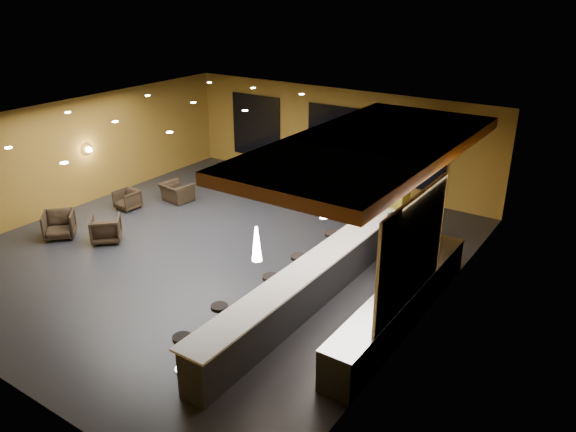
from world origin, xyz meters
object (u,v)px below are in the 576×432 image
Objects in this scene: column at (398,179)px; bar_stool_5 at (352,227)px; armchair_b at (106,229)px; bar_stool_3 at (299,266)px; bar_stool_2 at (271,287)px; bar_stool_4 at (332,243)px; pendant_0 at (257,244)px; pendant_2 at (374,173)px; armchair_c at (127,200)px; staff_a at (391,246)px; armchair_a at (59,225)px; bar_stool_1 at (220,317)px; armchair_d at (177,192)px; pendant_1 at (324,203)px; prep_counter at (401,304)px; bar_counter at (311,285)px; bar_stool_0 at (183,348)px; staff_b at (407,239)px; staff_c at (423,240)px.

bar_stool_5 is at bearing -124.15° from column.
bar_stool_3 reaches higher than armchair_b.
column reaches higher than bar_stool_2.
bar_stool_3 is at bearing -90.92° from bar_stool_4.
bar_stool_2 is at bearing -97.80° from column.
pendant_2 is at bearing 90.00° from pendant_0.
bar_stool_3 is at bearing -4.85° from armchair_c.
armchair_a is (-8.91, -3.20, -0.47)m from staff_a.
bar_stool_1 is 5.58m from bar_stool_5.
armchair_d is (-8.15, 0.81, -0.54)m from staff_a.
bar_stool_1 is (7.16, -3.77, 0.16)m from armchair_c.
pendant_2 reaches higher than bar_stool_1.
pendant_1 is 2.47m from staff_a.
staff_a is (0.92, -0.76, -1.49)m from pendant_2.
bar_stool_3 is (-2.73, 0.09, 0.08)m from prep_counter.
column is at bearing 90.00° from bar_counter.
armchair_a reaches higher than bar_stool_0.
bar_stool_4 is (-1.74, -0.84, -0.24)m from staff_b.
pendant_1 is at bearing -7.15° from bar_stool_3.
pendant_0 is at bearing 8.44° from bar_stool_1.
staff_a is 8.21m from armchair_d.
armchair_c is at bearing 163.21° from bar_stool_2.
bar_stool_5 is (-1.82, 0.45, -0.27)m from staff_b.
bar_stool_0 is (6.46, -6.41, 0.17)m from armchair_d.
bar_stool_4 is (-0.70, 2.16, 0.03)m from bar_counter.
bar_stool_3 is (7.26, 1.56, 0.12)m from armchair_a.
armchair_a is 7.28m from bar_stool_2.
pendant_1 reaches higher than armchair_b.
bar_stool_5 is at bearing 150.27° from pendant_2.
pendant_0 is at bearing -90.00° from pendant_1.
staff_b is (1.04, 2.99, 0.27)m from bar_counter.
pendant_0 is 5.34m from staff_b.
prep_counter is 3.42× the size of staff_c.
bar_stool_4 is (-1.62, -0.08, -0.33)m from staff_a.
armchair_d is at bearing 135.22° from bar_stool_0.
armchair_b is at bearing -172.34° from staff_c.
pendant_1 is at bearing -90.00° from pendant_2.
bar_stool_2 is 0.99× the size of bar_stool_3.
armchair_b is at bearing -153.01° from pendant_2.
armchair_a is 8.44m from bar_stool_5.
pendant_1 is (0.00, 2.50, 0.00)m from pendant_0.
staff_a is 2.25× the size of bar_stool_0.
armchair_d is (-7.23, 2.54, -2.04)m from pendant_1.
prep_counter is 7.76× the size of bar_stool_5.
armchair_c is 0.72× the size of armchair_d.
staff_b is 1.95× the size of bar_stool_2.
bar_stool_5 is at bearing 168.60° from armchair_b.
bar_counter is at bearing -137.31° from staff_a.
armchair_b is 0.85× the size of armchair_d.
prep_counter is 7.51× the size of bar_stool_3.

